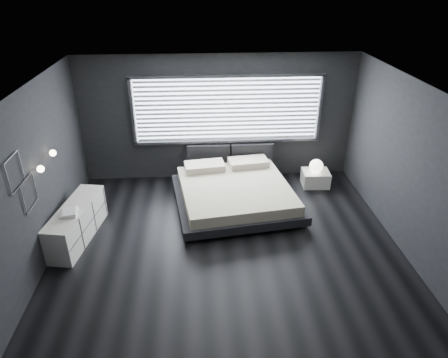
{
  "coord_description": "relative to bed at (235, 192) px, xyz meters",
  "views": [
    {
      "loc": [
        -0.44,
        -5.61,
        4.33
      ],
      "look_at": [
        0.0,
        0.85,
        0.9
      ],
      "focal_mm": 32.0,
      "sensor_mm": 36.0,
      "label": 1
    }
  ],
  "objects": [
    {
      "name": "headboard",
      "position": [
        0.01,
        1.23,
        0.28
      ],
      "size": [
        1.96,
        0.16,
        0.52
      ],
      "color": "black",
      "rests_on": "ground"
    },
    {
      "name": "orb_lamp",
      "position": [
        1.86,
        0.69,
        0.2
      ],
      "size": [
        0.3,
        0.3,
        0.3
      ],
      "primitive_type": "sphere",
      "color": "white",
      "rests_on": "nightstand"
    },
    {
      "name": "dresser",
      "position": [
        -2.91,
        -0.96,
        0.04
      ],
      "size": [
        0.73,
        1.68,
        0.65
      ],
      "color": "silver",
      "rests_on": "ground"
    },
    {
      "name": "window",
      "position": [
        -0.06,
        1.29,
        1.32
      ],
      "size": [
        4.14,
        0.09,
        1.52
      ],
      "color": "white",
      "rests_on": "ground"
    },
    {
      "name": "wall_art_upper",
      "position": [
        -3.23,
        -1.96,
        1.56
      ],
      "size": [
        0.01,
        0.48,
        0.48
      ],
      "color": "#47474C",
      "rests_on": "ground"
    },
    {
      "name": "sconce_near",
      "position": [
        -3.14,
        -1.36,
        1.31
      ],
      "size": [
        0.18,
        0.11,
        0.11
      ],
      "color": "silver",
      "rests_on": "ground"
    },
    {
      "name": "book_stack",
      "position": [
        -2.92,
        -1.18,
        0.4
      ],
      "size": [
        0.29,
        0.37,
        0.07
      ],
      "color": "white",
      "rests_on": "dresser"
    },
    {
      "name": "sconce_far",
      "position": [
        -3.14,
        -0.76,
        1.31
      ],
      "size": [
        0.18,
        0.11,
        0.11
      ],
      "color": "silver",
      "rests_on": "ground"
    },
    {
      "name": "nightstand",
      "position": [
        1.88,
        0.72,
        -0.12
      ],
      "size": [
        0.61,
        0.51,
        0.34
      ],
      "primitive_type": "cube",
      "rotation": [
        0.0,
        0.0,
        -0.05
      ],
      "color": "silver",
      "rests_on": "ground"
    },
    {
      "name": "room",
      "position": [
        -0.26,
        -1.41,
        1.11
      ],
      "size": [
        6.04,
        6.0,
        2.8
      ],
      "color": "black",
      "rests_on": "ground"
    },
    {
      "name": "bed",
      "position": [
        0.0,
        0.0,
        0.0
      ],
      "size": [
        2.67,
        2.58,
        0.62
      ],
      "color": "black",
      "rests_on": "ground"
    },
    {
      "name": "wall_art_lower",
      "position": [
        -3.23,
        -1.71,
        1.09
      ],
      "size": [
        0.01,
        0.48,
        0.48
      ],
      "color": "#47474C",
      "rests_on": "ground"
    }
  ]
}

